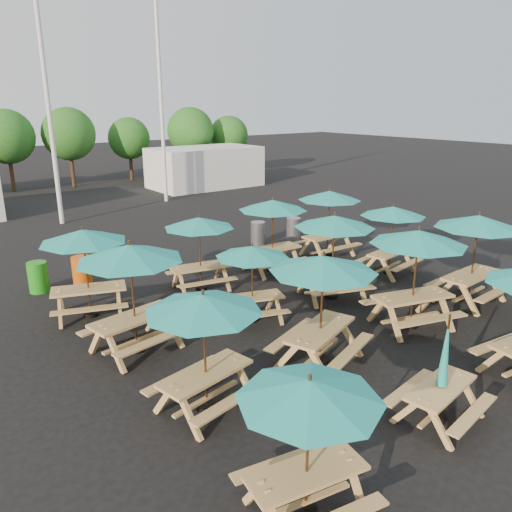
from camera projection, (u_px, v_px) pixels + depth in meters
ground at (288, 306)px, 14.01m from camera, size 120.00×120.00×0.00m
picnic_unit_0 at (309, 398)px, 6.41m from camera, size 2.28×2.28×2.14m
picnic_unit_1 at (203, 310)px, 8.73m from camera, size 2.49×2.49×2.31m
picnic_unit_2 at (130, 259)px, 10.86m from camera, size 2.72×2.72×2.56m
picnic_unit_3 at (83, 241)px, 12.74m from camera, size 2.82×2.82×2.41m
picnic_unit_4 at (442, 378)px, 8.75m from camera, size 1.80×1.63×2.07m
picnic_unit_5 at (323, 270)px, 10.33m from camera, size 2.90×2.90×2.48m
picnic_unit_6 at (252, 256)px, 12.55m from camera, size 2.37×2.37×2.05m
picnic_unit_7 at (199, 227)px, 14.67m from camera, size 2.45×2.45×2.27m
picnic_unit_9 at (418, 243)px, 12.09m from camera, size 2.91×2.91×2.56m
picnic_unit_10 at (334, 226)px, 13.97m from camera, size 2.91×2.91×2.48m
picnic_unit_11 at (273, 209)px, 16.29m from camera, size 2.41×2.41×2.46m
picnic_unit_13 at (478, 227)px, 13.63m from camera, size 2.49×2.49×2.56m
picnic_unit_14 at (393, 215)px, 16.12m from camera, size 2.40×2.40×2.28m
picnic_unit_15 at (329, 199)px, 17.93m from camera, size 2.30×2.30×2.46m
waste_bin_0 at (38, 277)px, 14.93m from camera, size 0.58×0.58×0.93m
waste_bin_1 at (82, 271)px, 15.45m from camera, size 0.58×0.58×0.93m
waste_bin_2 at (258, 233)px, 19.89m from camera, size 0.58×0.58×0.93m
waste_bin_3 at (294, 229)px, 20.57m from camera, size 0.58×0.58×0.93m
mast_0 at (46, 89)px, 21.72m from camera, size 0.20×0.20×12.00m
mast_1 at (160, 92)px, 27.00m from camera, size 0.20×0.20×12.00m
event_tent_1 at (205, 167)px, 33.27m from camera, size 7.00×4.00×2.60m
tree_3 at (7, 137)px, 30.79m from camera, size 3.36×3.36×5.09m
tree_4 at (69, 134)px, 32.53m from camera, size 3.41×3.41×5.17m
tree_5 at (129, 138)px, 35.49m from camera, size 2.94×2.94×4.45m
tree_6 at (190, 131)px, 36.31m from camera, size 3.38×3.38×5.13m
tree_7 at (229, 135)px, 38.42m from camera, size 2.95×2.95×4.48m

